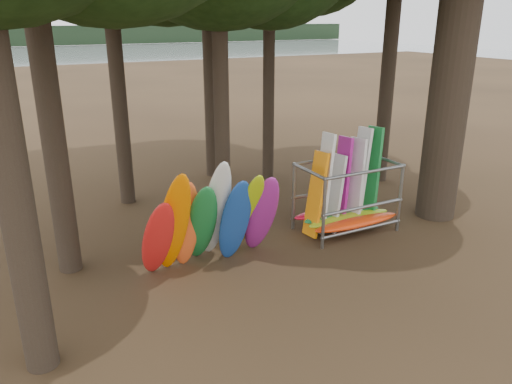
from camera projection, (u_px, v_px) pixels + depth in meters
name	position (u px, v px, depth m)	size (l,w,h in m)	color
ground	(307.00, 256.00, 12.84)	(120.00, 120.00, 0.00)	#47331E
lake	(50.00, 65.00, 63.14)	(160.00, 160.00, 0.00)	gray
far_shore	(22.00, 36.00, 104.39)	(160.00, 4.00, 4.00)	black
kayak_row	(211.00, 221.00, 11.81)	(3.51, 2.08, 3.02)	red
storage_rack	(346.00, 199.00, 14.15)	(2.81, 1.58, 2.90)	gray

